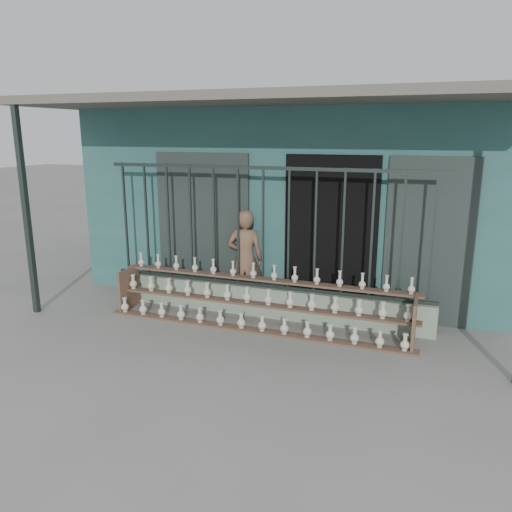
% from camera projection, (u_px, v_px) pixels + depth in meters
% --- Properties ---
extents(ground, '(60.00, 60.00, 0.00)m').
position_uv_depth(ground, '(230.00, 349.00, 6.42)').
color(ground, slate).
extents(workshop_building, '(7.40, 6.60, 3.21)m').
position_uv_depth(workshop_building, '(311.00, 189.00, 9.89)').
color(workshop_building, '#2B5B58').
rests_on(workshop_building, ground).
extents(parapet_wall, '(5.00, 0.20, 0.45)m').
position_uv_depth(parapet_wall, '(263.00, 301.00, 7.55)').
color(parapet_wall, gray).
rests_on(parapet_wall, ground).
extents(security_fence, '(5.00, 0.04, 1.80)m').
position_uv_depth(security_fence, '(263.00, 228.00, 7.28)').
color(security_fence, '#283330').
rests_on(security_fence, parapet_wall).
extents(shelf_rack, '(4.50, 0.68, 0.85)m').
position_uv_depth(shelf_rack, '(257.00, 301.00, 7.12)').
color(shelf_rack, brown).
rests_on(shelf_rack, ground).
extents(elderly_woman, '(0.64, 0.50, 1.56)m').
position_uv_depth(elderly_woman, '(245.00, 259.00, 7.82)').
color(elderly_woman, brown).
rests_on(elderly_woman, ground).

